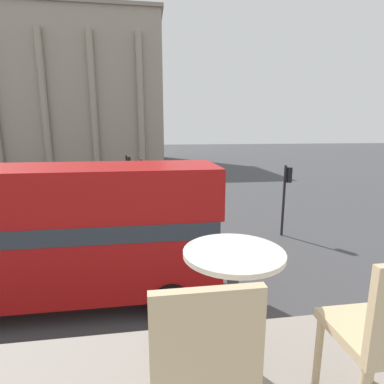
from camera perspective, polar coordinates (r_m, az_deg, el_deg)
The scene contains 9 objects.
double_decker_bus at distance 9.45m, azimuth -30.23°, elevation -6.61°, with size 10.88×2.65×4.02m.
cafe_dining_table at distance 1.89m, azimuth 7.81°, elevation -16.49°, with size 0.60×0.60×0.73m.
cafe_chair_0 at distance 1.36m, azimuth 1.82°, elevation -30.15°, with size 0.40×0.40×0.91m.
plaza_building_left at distance 52.63m, azimuth -24.49°, elevation 17.20°, with size 32.69×12.68×21.67m.
traffic_light_near at distance 14.63m, azimuth 17.45°, elevation 0.40°, with size 0.42×0.24×3.37m.
traffic_light_mid at distance 20.24m, azimuth -12.06°, elevation 3.64°, with size 0.42×0.24×3.32m.
pedestrian_black at distance 24.07m, azimuth -18.22°, elevation 1.67°, with size 0.32×0.32×1.71m.
pedestrian_red at distance 35.50m, azimuth -9.65°, elevation 5.28°, with size 0.32×0.32×1.79m.
pedestrian_yellow at distance 16.29m, azimuth -26.90°, elevation -3.43°, with size 0.32×0.32×1.82m.
Camera 1 is at (0.44, -1.94, 4.98)m, focal length 28.00 mm.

